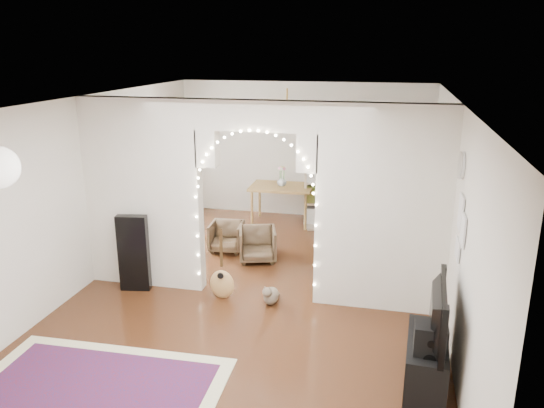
% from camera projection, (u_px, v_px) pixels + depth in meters
% --- Properties ---
extents(floor, '(7.50, 7.50, 0.00)m').
position_uv_depth(floor, '(258.00, 293.00, 7.48)').
color(floor, black).
rests_on(floor, ground).
extents(ceiling, '(5.00, 7.50, 0.02)m').
position_uv_depth(ceiling, '(256.00, 100.00, 6.71)').
color(ceiling, white).
rests_on(ceiling, wall_back).
extents(wall_back, '(5.00, 0.02, 2.70)m').
position_uv_depth(wall_back, '(304.00, 151.00, 10.60)').
color(wall_back, silver).
rests_on(wall_back, floor).
extents(wall_front, '(5.00, 0.02, 2.70)m').
position_uv_depth(wall_front, '(119.00, 353.00, 3.59)').
color(wall_front, silver).
rests_on(wall_front, floor).
extents(wall_left, '(0.02, 7.50, 2.70)m').
position_uv_depth(wall_left, '(89.00, 191.00, 7.63)').
color(wall_left, silver).
rests_on(wall_left, floor).
extents(wall_right, '(0.02, 7.50, 2.70)m').
position_uv_depth(wall_right, '(452.00, 214.00, 6.56)').
color(wall_right, silver).
rests_on(wall_right, floor).
extents(divider_wall, '(5.00, 0.20, 2.70)m').
position_uv_depth(divider_wall, '(257.00, 196.00, 7.07)').
color(divider_wall, silver).
rests_on(divider_wall, floor).
extents(fairy_lights, '(1.64, 0.04, 1.60)m').
position_uv_depth(fairy_lights, '(254.00, 190.00, 6.92)').
color(fairy_lights, '#FFEABF').
rests_on(fairy_lights, divider_wall).
extents(window, '(0.04, 1.20, 1.40)m').
position_uv_depth(window, '(146.00, 157.00, 9.26)').
color(window, white).
rests_on(window, wall_left).
extents(wall_clock, '(0.03, 0.31, 0.31)m').
position_uv_depth(wall_clock, '(462.00, 165.00, 5.79)').
color(wall_clock, white).
rests_on(wall_clock, wall_right).
extents(picture_frames, '(0.02, 0.50, 0.70)m').
position_uv_depth(picture_frames, '(460.00, 229.00, 5.59)').
color(picture_frames, white).
rests_on(picture_frames, wall_right).
extents(ceiling_fan, '(1.10, 1.10, 0.30)m').
position_uv_depth(ceiling_fan, '(287.00, 107.00, 8.66)').
color(ceiling_fan, '#B2843B').
rests_on(ceiling_fan, ceiling).
extents(area_rug, '(2.61, 1.99, 0.02)m').
position_uv_depth(area_rug, '(87.00, 399.00, 5.23)').
color(area_rug, maroon).
rests_on(area_rug, floor).
extents(guitar_case, '(0.44, 0.21, 1.11)m').
position_uv_depth(guitar_case, '(134.00, 253.00, 7.46)').
color(guitar_case, black).
rests_on(guitar_case, floor).
extents(acoustic_guitar, '(0.35, 0.14, 0.87)m').
position_uv_depth(acoustic_guitar, '(222.00, 273.00, 7.23)').
color(acoustic_guitar, tan).
rests_on(acoustic_guitar, floor).
extents(tabby_cat, '(0.25, 0.48, 0.31)m').
position_uv_depth(tabby_cat, '(271.00, 295.00, 7.14)').
color(tabby_cat, brown).
rests_on(tabby_cat, floor).
extents(floor_speaker, '(0.32, 0.29, 0.80)m').
position_uv_depth(floor_speaker, '(428.00, 361.00, 5.17)').
color(floor_speaker, black).
rests_on(floor_speaker, floor).
extents(media_console, '(0.46, 1.02, 0.50)m').
position_uv_depth(media_console, '(426.00, 361.00, 5.43)').
color(media_console, black).
rests_on(media_console, floor).
extents(tv, '(0.20, 1.08, 0.62)m').
position_uv_depth(tv, '(431.00, 312.00, 5.27)').
color(tv, black).
rests_on(tv, media_console).
extents(bookcase, '(1.69, 0.98, 1.69)m').
position_uv_depth(bookcase, '(349.00, 184.00, 10.08)').
color(bookcase, '#BFAB8A').
rests_on(bookcase, floor).
extents(dining_table, '(1.21, 0.82, 0.76)m').
position_uv_depth(dining_table, '(282.00, 189.00, 10.29)').
color(dining_table, brown).
rests_on(dining_table, floor).
extents(flower_vase, '(0.19, 0.19, 0.19)m').
position_uv_depth(flower_vase, '(282.00, 181.00, 10.25)').
color(flower_vase, white).
rests_on(flower_vase, dining_table).
extents(dining_chair_left, '(0.58, 0.59, 0.50)m').
position_uv_depth(dining_chair_left, '(227.00, 237.00, 8.99)').
color(dining_chair_left, '#493724').
rests_on(dining_chair_left, floor).
extents(dining_chair_right, '(0.73, 0.74, 0.54)m').
position_uv_depth(dining_chair_right, '(257.00, 244.00, 8.57)').
color(dining_chair_right, '#493724').
rests_on(dining_chair_right, floor).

